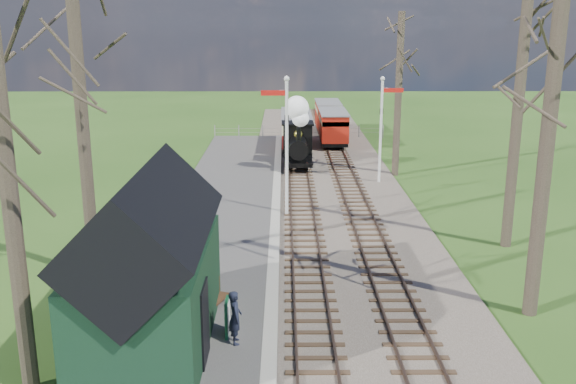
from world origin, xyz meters
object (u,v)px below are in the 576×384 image
Objects in this scene: station_shed at (149,268)px; person at (235,317)px; red_carriage_b at (328,116)px; semaphore_far at (382,122)px; red_carriage_a at (333,127)px; semaphore_near at (285,136)px; bench at (212,296)px; sign_board at (227,317)px; locomotive at (298,136)px; coach at (296,129)px.

person is at bearing -2.88° from station_shed.
station_shed is at bearing 77.96° from person.
semaphore_far is at bearing -83.74° from red_carriage_b.
red_carriage_a is at bearing 99.44° from semaphore_far.
semaphore_near reaches higher than bench.
sign_board is (-4.95, -28.32, -0.68)m from red_carriage_a.
locomotive is 2.93× the size of person.
bench is at bearing 57.10° from station_shed.
sign_board is at bearing -97.75° from semaphore_near.
locomotive is at bearing -101.61° from red_carriage_b.
locomotive reaches higher than person.
semaphore_near is at bearing -92.84° from coach.
semaphore_near is at bearing -94.58° from locomotive.
sign_board is (-6.73, -17.65, -2.64)m from semaphore_far.
semaphore_far is at bearing 49.40° from semaphore_near.
semaphore_near is 15.68m from coach.
person is at bearing -96.29° from semaphore_near.
semaphore_near is 12.11m from sign_board.
semaphore_near is at bearing -130.60° from semaphore_far.
bench is 0.93× the size of person.
semaphore_near is 9.62m from locomotive.
locomotive is at bearing 83.66° from sign_board.
red_carriage_a is 3.42× the size of bench.
person reaches higher than bench.
red_carriage_a is (3.37, 16.67, -2.23)m from semaphore_near.
semaphore_near reaches higher than semaphore_far.
bench is at bearing -96.65° from coach.
station_shed is at bearing -122.90° from bench.
station_shed reaches higher than red_carriage_a.
locomotive is at bearing 85.42° from semaphore_near.
red_carriage_a is at bearing 80.08° from sign_board.
person is at bearing -95.54° from locomotive.
station_shed is 2.52m from sign_board.
red_carriage_b is at bearing 81.36° from semaphore_near.
coach reaches higher than sign_board.
red_carriage_a is at bearing 78.19° from bench.
semaphore_far reaches higher than person.
semaphore_near is (3.53, 12.00, 1.35)m from station_shed.
red_carriage_a is (2.61, 7.22, -0.60)m from locomotive.
station_shed is 0.92× the size of coach.
semaphore_far is at bearing -38.19° from locomotive.
coach is at bearing 114.70° from semaphore_far.
semaphore_near reaches higher than red_carriage_a.
red_carriage_a is at bearing -90.00° from red_carriage_b.
locomotive reaches higher than sign_board.
locomotive is 0.92× the size of red_carriage_a.
sign_board is 0.69× the size of person.
person is (-4.70, -34.28, -0.46)m from red_carriage_b.
semaphore_near is at bearing -98.64° from red_carriage_b.
station_shed is 20.01m from semaphore_far.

